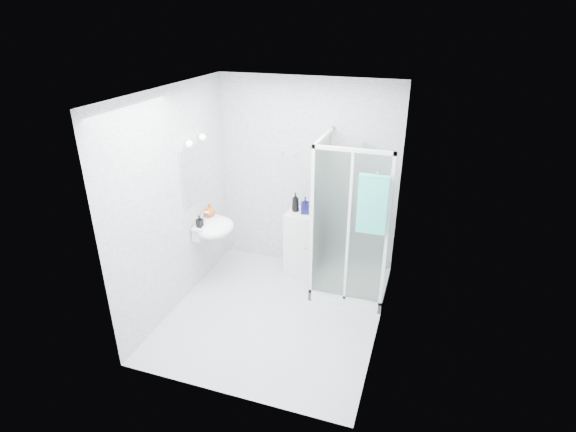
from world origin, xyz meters
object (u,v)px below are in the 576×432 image
(storage_cabinet, at_px, (301,243))
(soap_dispenser_black, at_px, (200,221))
(wall_basin, at_px, (213,227))
(hand_towel, at_px, (372,203))
(shampoo_bottle_a, at_px, (295,202))
(shampoo_bottle_b, at_px, (305,205))
(shower_enclosure, at_px, (345,260))
(soap_dispenser_orange, at_px, (210,210))

(storage_cabinet, height_order, soap_dispenser_black, soap_dispenser_black)
(wall_basin, xyz_separation_m, soap_dispenser_black, (-0.10, -0.16, 0.14))
(hand_towel, bearing_deg, shampoo_bottle_a, 148.21)
(shampoo_bottle_a, bearing_deg, shampoo_bottle_b, -12.30)
(wall_basin, height_order, soap_dispenser_black, soap_dispenser_black)
(storage_cabinet, bearing_deg, shampoo_bottle_b, -8.13)
(hand_towel, relative_size, soap_dispenser_black, 4.37)
(shower_enclosure, xyz_separation_m, soap_dispenser_orange, (-1.78, -0.15, 0.50))
(wall_basin, bearing_deg, storage_cabinet, 29.31)
(shower_enclosure, height_order, soap_dispenser_black, shower_enclosure)
(wall_basin, height_order, soap_dispenser_orange, soap_dispenser_orange)
(shower_enclosure, bearing_deg, shampoo_bottle_b, 158.80)
(shower_enclosure, height_order, shampoo_bottle_a, shower_enclosure)
(soap_dispenser_orange, relative_size, soap_dispenser_black, 1.14)
(hand_towel, xyz_separation_m, soap_dispenser_orange, (-2.11, 0.25, -0.48))
(storage_cabinet, xyz_separation_m, hand_towel, (0.98, -0.65, 0.98))
(shampoo_bottle_a, bearing_deg, wall_basin, -147.44)
(hand_towel, height_order, shampoo_bottle_b, hand_towel)
(storage_cabinet, bearing_deg, soap_dispenser_black, -142.12)
(shampoo_bottle_b, relative_size, soap_dispenser_black, 1.43)
(storage_cabinet, bearing_deg, shower_enclosure, -16.02)
(wall_basin, height_order, hand_towel, hand_towel)
(hand_towel, bearing_deg, shampoo_bottle_b, 145.80)
(shampoo_bottle_a, relative_size, soap_dispenser_orange, 1.43)
(wall_basin, distance_m, shampoo_bottle_a, 1.11)
(shower_enclosure, bearing_deg, hand_towel, -50.52)
(storage_cabinet, height_order, hand_towel, hand_towel)
(shower_enclosure, height_order, storage_cabinet, shower_enclosure)
(shower_enclosure, relative_size, shampoo_bottle_b, 8.92)
(shampoo_bottle_a, relative_size, shampoo_bottle_b, 1.14)
(soap_dispenser_black, bearing_deg, soap_dispenser_orange, 94.77)
(hand_towel, relative_size, shampoo_bottle_b, 3.05)
(hand_towel, distance_m, soap_dispenser_black, 2.14)
(soap_dispenser_orange, bearing_deg, shampoo_bottle_b, 18.36)
(soap_dispenser_orange, bearing_deg, soap_dispenser_black, -85.23)
(storage_cabinet, xyz_separation_m, soap_dispenser_orange, (-1.12, -0.40, 0.50))
(shampoo_bottle_b, bearing_deg, soap_dispenser_black, -148.23)
(shampoo_bottle_b, bearing_deg, wall_basin, -152.32)
(wall_basin, height_order, shampoo_bottle_a, shampoo_bottle_a)
(shower_enclosure, height_order, shampoo_bottle_b, shower_enclosure)
(soap_dispenser_orange, bearing_deg, shower_enclosure, 4.98)
(storage_cabinet, distance_m, shampoo_bottle_a, 0.59)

